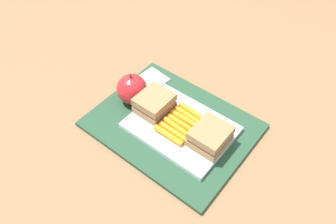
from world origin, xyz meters
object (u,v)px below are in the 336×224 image
sandwich_half_right (154,103)px  food_tray (181,127)px  carrot_sticks_bundle (181,124)px  apple (133,88)px  sandwich_half_left (210,137)px  paper_napkin (152,79)px

sandwich_half_right → food_tray: bearing=180.0°
sandwich_half_right → carrot_sticks_bundle: size_ratio=0.78×
apple → sandwich_half_left: bearing=178.9°
food_tray → apple: apple is taller
sandwich_half_left → sandwich_half_right: (0.16, 0.00, 0.00)m
sandwich_half_left → apple: bearing=-1.1°
food_tray → paper_napkin: size_ratio=3.29×
food_tray → sandwich_half_left: 0.08m
sandwich_half_left → paper_napkin: (0.24, -0.08, -0.03)m
carrot_sticks_bundle → apple: bearing=-1.6°
apple → paper_napkin: 0.09m
paper_napkin → sandwich_half_right: bearing=134.1°
food_tray → carrot_sticks_bundle: carrot_sticks_bundle is taller
food_tray → sandwich_half_left: sandwich_half_left is taller
food_tray → sandwich_half_right: (0.08, 0.00, 0.03)m
carrot_sticks_bundle → paper_napkin: carrot_sticks_bundle is taller
food_tray → carrot_sticks_bundle: (-0.00, -0.00, 0.01)m
sandwich_half_left → carrot_sticks_bundle: sandwich_half_left is taller
sandwich_half_left → carrot_sticks_bundle: 0.08m
apple → paper_napkin: apple is taller
paper_napkin → carrot_sticks_bundle: bearing=152.2°
paper_napkin → apple: bearing=98.2°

